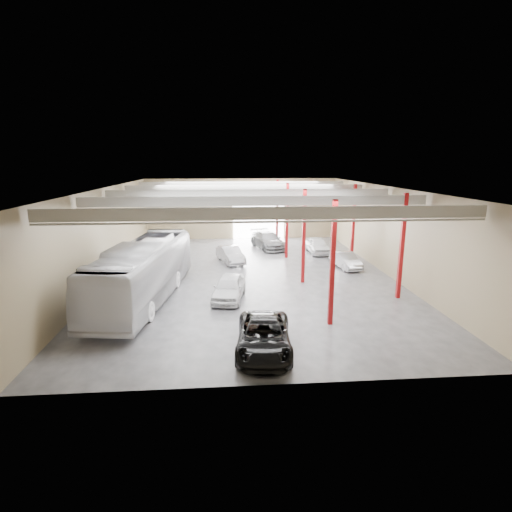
{
  "coord_description": "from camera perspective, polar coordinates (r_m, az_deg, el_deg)",
  "views": [
    {
      "loc": [
        -2.03,
        -30.61,
        8.94
      ],
      "look_at": [
        0.23,
        -2.39,
        2.2
      ],
      "focal_mm": 28.0,
      "sensor_mm": 36.0,
      "label": 1
    }
  ],
  "objects": [
    {
      "name": "depot_shell",
      "position": [
        31.42,
        -0.6,
        6.14
      ],
      "size": [
        22.12,
        32.12,
        7.06
      ],
      "color": "#404045",
      "rests_on": "ground"
    },
    {
      "name": "car_right_near",
      "position": [
        35.06,
        12.7,
        -0.58
      ],
      "size": [
        1.93,
        4.24,
        1.35
      ],
      "primitive_type": "imported",
      "rotation": [
        0.0,
        0.0,
        0.13
      ],
      "color": "#9D9DA1",
      "rests_on": "ground"
    },
    {
      "name": "car_row_b",
      "position": [
        36.06,
        -3.67,
        0.21
      ],
      "size": [
        2.77,
        4.72,
        1.47
      ],
      "primitive_type": "imported",
      "rotation": [
        0.0,
        0.0,
        0.29
      ],
      "color": "#AEADB2",
      "rests_on": "ground"
    },
    {
      "name": "car_row_c",
      "position": [
        41.96,
        1.71,
        2.27
      ],
      "size": [
        3.78,
        6.28,
        1.7
      ],
      "primitive_type": "imported",
      "rotation": [
        0.0,
        0.0,
        0.25
      ],
      "color": "slate",
      "rests_on": "ground"
    },
    {
      "name": "car_row_a",
      "position": [
        26.58,
        -3.88,
        -4.49
      ],
      "size": [
        2.64,
        4.91,
        1.59
      ],
      "primitive_type": "imported",
      "rotation": [
        0.0,
        0.0,
        -0.17
      ],
      "color": "white",
      "rests_on": "ground"
    },
    {
      "name": "coach_bus",
      "position": [
        27.07,
        -15.76,
        -2.13
      ],
      "size": [
        5.01,
        14.17,
        3.86
      ],
      "primitive_type": "imported",
      "rotation": [
        0.0,
        0.0,
        -0.13
      ],
      "color": "silver",
      "rests_on": "ground"
    },
    {
      "name": "black_sedan",
      "position": [
        19.49,
        1.13,
        -11.38
      ],
      "size": [
        3.07,
        5.78,
        1.55
      ],
      "primitive_type": "imported",
      "rotation": [
        0.0,
        0.0,
        -0.09
      ],
      "color": "black",
      "rests_on": "ground"
    },
    {
      "name": "car_right_far",
      "position": [
        40.24,
        8.75,
        1.52
      ],
      "size": [
        1.98,
        4.58,
        1.54
      ],
      "primitive_type": "imported",
      "rotation": [
        0.0,
        0.0,
        0.04
      ],
      "color": "white",
      "rests_on": "ground"
    }
  ]
}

